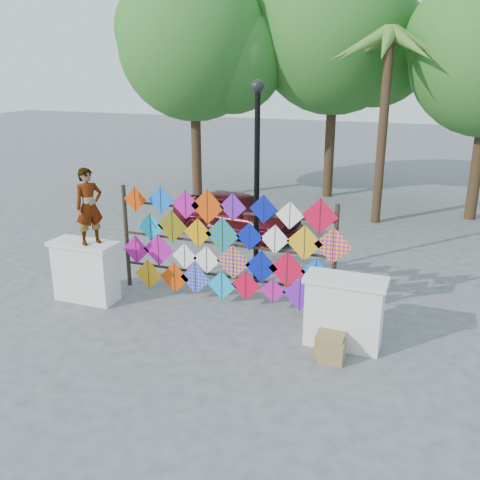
# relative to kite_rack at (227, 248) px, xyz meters

# --- Properties ---
(ground) EXTENTS (80.00, 80.00, 0.00)m
(ground) POSITION_rel_kite_rack_xyz_m (-0.12, -0.73, -1.20)
(ground) COLOR gray
(ground) RESTS_ON ground
(parapet_left) EXTENTS (1.40, 0.65, 1.28)m
(parapet_left) POSITION_rel_kite_rack_xyz_m (-2.82, -0.93, -0.55)
(parapet_left) COLOR white
(parapet_left) RESTS_ON ground
(parapet_right) EXTENTS (1.40, 0.65, 1.28)m
(parapet_right) POSITION_rel_kite_rack_xyz_m (2.58, -0.93, -0.55)
(parapet_right) COLOR white
(parapet_right) RESTS_ON ground
(kite_rack) EXTENTS (4.99, 0.24, 2.40)m
(kite_rack) POSITION_rel_kite_rack_xyz_m (0.00, 0.00, 0.00)
(kite_rack) COLOR black
(kite_rack) RESTS_ON ground
(tree_west) EXTENTS (5.85, 5.20, 8.01)m
(tree_west) POSITION_rel_kite_rack_xyz_m (-4.52, 8.30, 4.18)
(tree_west) COLOR #48341F
(tree_west) RESTS_ON ground
(tree_mid) EXTENTS (6.30, 5.60, 8.61)m
(tree_mid) POSITION_rel_kite_rack_xyz_m (-0.01, 10.30, 4.57)
(tree_mid) COLOR #48341F
(tree_mid) RESTS_ON ground
(palm_tree) EXTENTS (3.62, 3.62, 5.83)m
(palm_tree) POSITION_rel_kite_rack_xyz_m (2.08, 7.27, 3.75)
(palm_tree) COLOR #48341F
(palm_tree) RESTS_ON ground
(vendor_woman) EXTENTS (0.61, 0.68, 1.55)m
(vendor_woman) POSITION_rel_kite_rack_xyz_m (-2.58, -0.93, 0.85)
(vendor_woman) COLOR #99999E
(vendor_woman) RESTS_ON parapet_left
(sedan) EXTENTS (4.05, 2.14, 1.31)m
(sedan) POSITION_rel_kite_rack_xyz_m (-1.49, 4.37, -0.55)
(sedan) COLOR #4C0D14
(sedan) RESTS_ON ground
(lamppost) EXTENTS (0.28, 0.28, 4.46)m
(lamppost) POSITION_rel_kite_rack_xyz_m (0.18, 1.27, 1.49)
(lamppost) COLOR black
(lamppost) RESTS_ON ground
(cardboard_box_near) EXTENTS (0.47, 0.41, 0.41)m
(cardboard_box_near) POSITION_rel_kite_rack_xyz_m (2.46, -1.37, -0.99)
(cardboard_box_near) COLOR olive
(cardboard_box_near) RESTS_ON ground
(cardboard_box_far) EXTENTS (0.42, 0.38, 0.35)m
(cardboard_box_far) POSITION_rel_kite_rack_xyz_m (2.52, -1.52, -1.03)
(cardboard_box_far) COLOR olive
(cardboard_box_far) RESTS_ON ground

